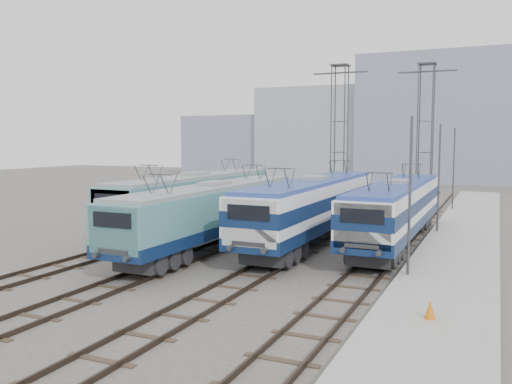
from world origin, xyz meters
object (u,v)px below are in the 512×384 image
object	(u,v)px
locomotive_far_left	(194,196)
safety_cone	(430,309)
mast_front	(410,200)
catenary_tower_west	(339,132)
mast_mid	(439,180)
mast_rear	(454,170)
locomotive_center_right	(313,204)
locomotive_center_left	(213,210)
locomotive_far_right	(397,207)
catenary_tower_east	(425,132)

from	to	relation	value
locomotive_far_left	safety_cone	distance (m)	21.85
mast_front	safety_cone	world-z (taller)	mast_front
catenary_tower_west	safety_cone	size ratio (longest dim) A/B	19.50
locomotive_far_left	mast_mid	xyz separation A→B (m)	(15.35, 3.84, 1.28)
mast_mid	mast_rear	world-z (taller)	same
mast_mid	mast_rear	xyz separation A→B (m)	(0.00, 12.00, 0.00)
catenary_tower_west	mast_rear	size ratio (longest dim) A/B	1.71
locomotive_far_left	locomotive_center_right	distance (m)	9.16
locomotive_center_right	catenary_tower_west	world-z (taller)	catenary_tower_west
locomotive_center_left	mast_front	size ratio (longest dim) A/B	2.48
catenary_tower_west	mast_front	xyz separation A→B (m)	(8.60, -20.00, -3.14)
locomotive_center_right	locomotive_far_right	bearing A→B (deg)	17.28
catenary_tower_east	locomotive_far_right	bearing A→B (deg)	-88.99
mast_mid	mast_front	bearing A→B (deg)	-90.00
locomotive_far_right	mast_mid	size ratio (longest dim) A/B	2.49
locomotive_far_left	catenary_tower_west	xyz separation A→B (m)	(6.75, 11.84, 4.42)
mast_front	locomotive_far_right	bearing A→B (deg)	103.24
catenary_tower_west	catenary_tower_east	size ratio (longest dim) A/B	1.00
locomotive_far_left	locomotive_far_right	distance (m)	13.50
safety_cone	locomotive_center_right	bearing A→B (deg)	123.12
locomotive_far_left	mast_front	distance (m)	17.43
mast_rear	locomotive_far_right	bearing A→B (deg)	-96.54
locomotive_far_left	mast_rear	bearing A→B (deg)	45.89
locomotive_center_left	mast_front	xyz separation A→B (m)	(10.85, -2.58, 1.33)
mast_rear	safety_cone	distance (m)	29.80
locomotive_center_left	locomotive_center_right	size ratio (longest dim) A/B	0.95
mast_rear	catenary_tower_east	bearing A→B (deg)	-136.40
mast_rear	locomotive_center_left	bearing A→B (deg)	-116.87
mast_front	locomotive_center_right	bearing A→B (deg)	134.50
locomotive_far_left	mast_front	xyz separation A→B (m)	(15.35, -8.16, 1.28)
catenary_tower_east	mast_mid	size ratio (longest dim) A/B	1.71
mast_mid	catenary_tower_east	bearing A→B (deg)	101.86
mast_mid	safety_cone	xyz separation A→B (m)	(1.53, -17.62, -2.89)
catenary_tower_west	mast_mid	xyz separation A→B (m)	(8.60, -8.00, -3.14)
mast_front	safety_cone	bearing A→B (deg)	-74.75
catenary_tower_east	mast_rear	xyz separation A→B (m)	(2.10, 2.00, -3.14)
locomotive_far_right	catenary_tower_west	xyz separation A→B (m)	(-6.75, 12.14, 4.41)
locomotive_center_right	catenary_tower_west	bearing A→B (deg)	99.44
catenary_tower_west	catenary_tower_east	xyz separation A→B (m)	(6.50, 2.00, 0.00)
locomotive_far_right	mast_rear	size ratio (longest dim) A/B	2.49
locomotive_far_left	mast_front	size ratio (longest dim) A/B	2.54
catenary_tower_east	locomotive_center_right	bearing A→B (deg)	-105.30
locomotive_far_left	catenary_tower_west	distance (m)	14.33
catenary_tower_west	mast_mid	world-z (taller)	catenary_tower_west
mast_front	mast_mid	distance (m)	12.00
catenary_tower_east	mast_front	distance (m)	22.32
catenary_tower_east	mast_front	size ratio (longest dim) A/B	1.71
locomotive_center_right	safety_cone	distance (m)	14.52
catenary_tower_east	mast_front	world-z (taller)	catenary_tower_east
locomotive_far_left	mast_rear	xyz separation A→B (m)	(15.35, 15.84, 1.28)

